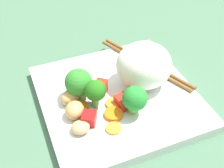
{
  "coord_description": "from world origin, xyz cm",
  "views": [
    {
      "loc": [
        15.53,
        34.49,
        37.59
      ],
      "look_at": [
        0.79,
        -0.62,
        3.85
      ],
      "focal_mm": 47.69,
      "sensor_mm": 36.0,
      "label": 1
    }
  ],
  "objects_px": {
    "square_plate": "(117,97)",
    "chopstick_pair": "(145,63)",
    "broccoli_floret_2": "(95,91)",
    "carrot_slice_0": "(113,114)",
    "rice_mound": "(144,65)"
  },
  "relations": [
    {
      "from": "carrot_slice_0",
      "to": "chopstick_pair",
      "type": "height_order",
      "value": "same"
    },
    {
      "from": "square_plate",
      "to": "chopstick_pair",
      "type": "xyz_separation_m",
      "value": [
        -0.08,
        -0.06,
        0.01
      ]
    },
    {
      "from": "broccoli_floret_2",
      "to": "chopstick_pair",
      "type": "distance_m",
      "value": 0.15
    },
    {
      "from": "broccoli_floret_2",
      "to": "carrot_slice_0",
      "type": "relative_size",
      "value": 1.82
    },
    {
      "from": "rice_mound",
      "to": "chopstick_pair",
      "type": "height_order",
      "value": "rice_mound"
    },
    {
      "from": "broccoli_floret_2",
      "to": "carrot_slice_0",
      "type": "distance_m",
      "value": 0.05
    },
    {
      "from": "rice_mound",
      "to": "carrot_slice_0",
      "type": "relative_size",
      "value": 3.26
    },
    {
      "from": "carrot_slice_0",
      "to": "chopstick_pair",
      "type": "distance_m",
      "value": 0.15
    },
    {
      "from": "chopstick_pair",
      "to": "rice_mound",
      "type": "bearing_deg",
      "value": 124.68
    },
    {
      "from": "chopstick_pair",
      "to": "broccoli_floret_2",
      "type": "bearing_deg",
      "value": 95.68
    },
    {
      "from": "square_plate",
      "to": "chopstick_pair",
      "type": "distance_m",
      "value": 0.1
    },
    {
      "from": "rice_mound",
      "to": "broccoli_floret_2",
      "type": "bearing_deg",
      "value": 12.78
    },
    {
      "from": "broccoli_floret_2",
      "to": "carrot_slice_0",
      "type": "xyz_separation_m",
      "value": [
        -0.02,
        0.03,
        -0.03
      ]
    },
    {
      "from": "square_plate",
      "to": "broccoli_floret_2",
      "type": "relative_size",
      "value": 4.84
    },
    {
      "from": "square_plate",
      "to": "broccoli_floret_2",
      "type": "distance_m",
      "value": 0.06
    }
  ]
}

